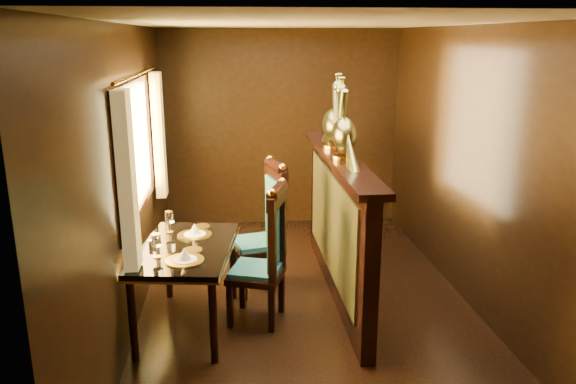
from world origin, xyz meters
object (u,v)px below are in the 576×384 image
object	(u,v)px
dining_table	(186,254)
peacock_left	(345,119)
chair_left	(269,251)
chair_right	(268,223)
peacock_right	(334,111)

from	to	relation	value
dining_table	peacock_left	size ratio (longest dim) A/B	1.90
chair_left	peacock_left	xyz separation A→B (m)	(0.69, 0.32, 1.06)
chair_right	dining_table	bearing A→B (deg)	-150.11
dining_table	chair_left	bearing A→B (deg)	9.82
chair_left	peacock_left	world-z (taller)	peacock_left
chair_left	peacock_left	bearing A→B (deg)	42.85
dining_table	chair_right	distance (m)	1.02
peacock_left	peacock_right	size ratio (longest dim) A/B	0.97
chair_left	peacock_right	size ratio (longest dim) A/B	1.73
dining_table	peacock_right	xyz separation A→B (m)	(1.38, 0.83, 1.06)
dining_table	chair_right	world-z (taller)	chair_right
chair_right	peacock_left	world-z (taller)	peacock_left
chair_right	peacock_right	distance (m)	1.24
chair_left	chair_right	distance (m)	0.68
peacock_right	dining_table	bearing A→B (deg)	-148.95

